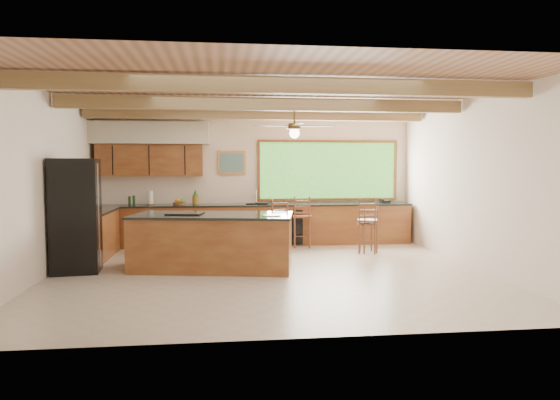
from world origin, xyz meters
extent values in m
plane|color=beige|center=(0.00, 0.00, 0.00)|extent=(7.20, 7.20, 0.00)
cube|color=silver|center=(0.00, 3.25, 1.50)|extent=(7.20, 0.04, 3.00)
cube|color=silver|center=(0.00, -3.25, 1.50)|extent=(7.20, 0.04, 3.00)
cube|color=silver|center=(-3.60, 0.00, 1.50)|extent=(0.04, 6.50, 3.00)
cube|color=silver|center=(3.60, 0.00, 1.50)|extent=(0.04, 6.50, 3.00)
cube|color=#AA7255|center=(0.00, 0.00, 3.00)|extent=(7.20, 6.50, 0.04)
cube|color=olive|center=(0.00, -1.60, 2.86)|extent=(7.10, 0.15, 0.22)
cube|color=olive|center=(0.00, 0.50, 2.86)|extent=(7.10, 0.15, 0.22)
cube|color=olive|center=(0.00, 2.30, 2.86)|extent=(7.10, 0.15, 0.22)
cube|color=brown|center=(-2.35, 3.06, 1.90)|extent=(2.30, 0.35, 0.70)
cube|color=beige|center=(-2.35, 2.99, 2.50)|extent=(2.60, 0.50, 0.48)
cylinder|color=#FFEABF|center=(-3.05, 2.99, 2.27)|extent=(0.10, 0.10, 0.01)
cylinder|color=#FFEABF|center=(-1.65, 2.99, 2.27)|extent=(0.10, 0.10, 0.01)
cube|color=#69B13F|center=(1.70, 3.22, 1.67)|extent=(3.20, 0.04, 1.30)
cube|color=#B87938|center=(-0.55, 3.22, 1.85)|extent=(0.64, 0.03, 0.54)
cube|color=#467F65|center=(-0.55, 3.20, 1.85)|extent=(0.54, 0.01, 0.44)
cube|color=brown|center=(0.00, 2.91, 0.44)|extent=(7.00, 0.65, 0.88)
cube|color=black|center=(0.00, 2.91, 0.90)|extent=(7.04, 0.69, 0.04)
cube|color=brown|center=(-3.26, 1.35, 0.44)|extent=(0.65, 2.35, 0.88)
cube|color=black|center=(-3.26, 1.35, 0.90)|extent=(0.69, 2.39, 0.04)
cube|color=black|center=(0.70, 2.58, 0.42)|extent=(0.60, 0.02, 0.78)
cube|color=silver|center=(0.00, 2.91, 0.91)|extent=(0.50, 0.38, 0.03)
cylinder|color=silver|center=(0.00, 3.11, 1.07)|extent=(0.03, 0.03, 0.30)
cylinder|color=silver|center=(0.00, 3.01, 1.20)|extent=(0.03, 0.20, 0.03)
cylinder|color=white|center=(-2.35, 3.00, 1.07)|extent=(0.13, 0.13, 0.31)
cylinder|color=#173916|center=(-2.69, 2.91, 1.03)|extent=(0.06, 0.06, 0.21)
cylinder|color=#173916|center=(-2.81, 3.02, 1.02)|extent=(0.05, 0.05, 0.19)
cube|color=black|center=(2.97, 2.88, 0.97)|extent=(0.22, 0.18, 0.10)
cube|color=brown|center=(-0.94, 0.41, 0.46)|extent=(2.87, 1.69, 0.91)
cube|color=black|center=(-0.94, 0.41, 0.93)|extent=(2.91, 1.74, 0.04)
cube|color=black|center=(-1.42, 0.50, 0.96)|extent=(0.67, 0.57, 0.02)
cylinder|color=white|center=(0.04, 0.00, 0.96)|extent=(0.33, 0.33, 0.02)
cube|color=black|center=(-3.22, 0.40, 0.95)|extent=(0.81, 0.80, 1.91)
cube|color=silver|center=(-2.85, 0.40, 0.95)|extent=(0.03, 0.05, 1.75)
cube|color=brown|center=(0.30, 1.60, 0.69)|extent=(0.51, 0.51, 0.04)
cylinder|color=brown|center=(0.14, 1.44, 0.33)|extent=(0.04, 0.04, 0.67)
cylinder|color=brown|center=(0.46, 1.44, 0.33)|extent=(0.04, 0.04, 0.67)
cylinder|color=brown|center=(0.14, 1.76, 0.33)|extent=(0.04, 0.04, 0.67)
cylinder|color=brown|center=(0.46, 1.76, 0.33)|extent=(0.04, 0.04, 0.67)
cube|color=brown|center=(0.97, 2.45, 0.68)|extent=(0.48, 0.48, 0.04)
cylinder|color=brown|center=(0.81, 2.29, 0.33)|extent=(0.04, 0.04, 0.66)
cylinder|color=brown|center=(1.13, 2.29, 0.33)|extent=(0.04, 0.04, 0.66)
cylinder|color=brown|center=(0.81, 2.61, 0.33)|extent=(0.04, 0.04, 0.66)
cylinder|color=brown|center=(1.13, 2.61, 0.33)|extent=(0.04, 0.04, 0.66)
cube|color=brown|center=(2.20, 1.61, 0.59)|extent=(0.38, 0.38, 0.04)
cylinder|color=brown|center=(2.06, 1.48, 0.28)|extent=(0.03, 0.03, 0.57)
cylinder|color=brown|center=(2.34, 1.48, 0.28)|extent=(0.03, 0.03, 0.57)
cylinder|color=brown|center=(2.06, 1.75, 0.28)|extent=(0.03, 0.03, 0.57)
cylinder|color=brown|center=(2.34, 1.75, 0.28)|extent=(0.03, 0.03, 0.57)
cube|color=brown|center=(2.18, 1.60, 0.67)|extent=(0.50, 0.50, 0.04)
cylinder|color=brown|center=(2.02, 1.44, 0.32)|extent=(0.04, 0.04, 0.65)
cylinder|color=brown|center=(2.34, 1.44, 0.32)|extent=(0.04, 0.04, 0.65)
cylinder|color=brown|center=(2.02, 1.76, 0.32)|extent=(0.04, 0.04, 0.65)
cylinder|color=brown|center=(2.34, 1.76, 0.32)|extent=(0.04, 0.04, 0.65)
camera|label=1|loc=(-0.79, -8.27, 1.81)|focal=32.00mm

